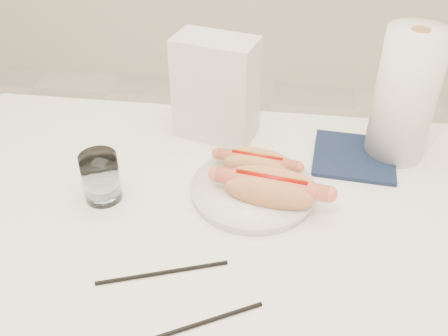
# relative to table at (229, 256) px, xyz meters

# --- Properties ---
(table) EXTENTS (1.20, 0.80, 0.75)m
(table) POSITION_rel_table_xyz_m (0.00, 0.00, 0.00)
(table) COLOR white
(table) RESTS_ON ground
(plate) EXTENTS (0.28, 0.28, 0.02)m
(plate) POSITION_rel_table_xyz_m (0.03, 0.10, 0.07)
(plate) COLOR white
(plate) RESTS_ON table
(hotdog_left) EXTENTS (0.15, 0.08, 0.04)m
(hotdog_left) POSITION_rel_table_xyz_m (0.03, 0.15, 0.10)
(hotdog_left) COLOR tan
(hotdog_left) RESTS_ON plate
(hotdog_right) EXTENTS (0.20, 0.10, 0.05)m
(hotdog_right) POSITION_rel_table_xyz_m (0.06, 0.07, 0.10)
(hotdog_right) COLOR #E18C57
(hotdog_right) RESTS_ON plate
(water_glass) EXTENTS (0.06, 0.06, 0.09)m
(water_glass) POSITION_rel_table_xyz_m (-0.23, 0.06, 0.10)
(water_glass) COLOR silver
(water_glass) RESTS_ON table
(chopstick_near) EXTENTS (0.19, 0.07, 0.01)m
(chopstick_near) POSITION_rel_table_xyz_m (-0.09, -0.11, 0.06)
(chopstick_near) COLOR black
(chopstick_near) RESTS_ON table
(chopstick_far) EXTENTS (0.18, 0.10, 0.01)m
(chopstick_far) POSITION_rel_table_xyz_m (-0.02, -0.19, 0.06)
(chopstick_far) COLOR black
(chopstick_far) RESTS_ON table
(napkin_box) EXTENTS (0.18, 0.13, 0.21)m
(napkin_box) POSITION_rel_table_xyz_m (-0.07, 0.29, 0.17)
(napkin_box) COLOR silver
(napkin_box) RESTS_ON table
(navy_napkin) EXTENTS (0.17, 0.17, 0.01)m
(navy_napkin) POSITION_rel_table_xyz_m (0.22, 0.24, 0.06)
(navy_napkin) COLOR #121E3B
(navy_napkin) RESTS_ON table
(paper_towel_roll) EXTENTS (0.13, 0.13, 0.26)m
(paper_towel_roll) POSITION_rel_table_xyz_m (0.30, 0.27, 0.19)
(paper_towel_roll) COLOR white
(paper_towel_roll) RESTS_ON table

